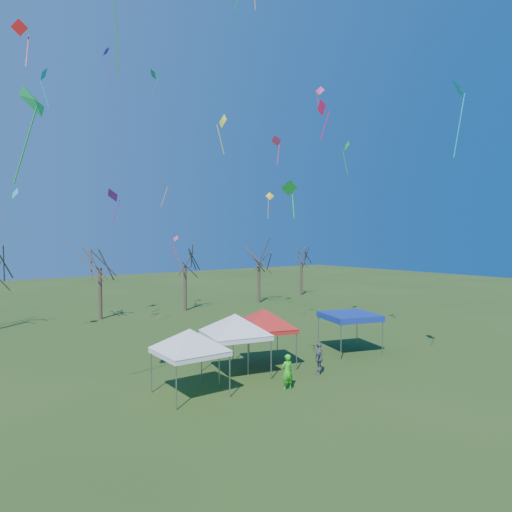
{
  "coord_description": "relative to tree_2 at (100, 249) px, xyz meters",
  "views": [
    {
      "loc": [
        -15.69,
        -16.82,
        7.45
      ],
      "look_at": [
        -0.82,
        3.0,
        6.39
      ],
      "focal_mm": 32.0,
      "sensor_mm": 36.0,
      "label": 1
    }
  ],
  "objects": [
    {
      "name": "ground",
      "position": [
        2.37,
        -24.38,
        -6.29
      ],
      "size": [
        140.0,
        140.0,
        0.0
      ],
      "primitive_type": "plane",
      "color": "#294A17",
      "rests_on": "ground"
    },
    {
      "name": "tree_2",
      "position": [
        0.0,
        0.0,
        0.0
      ],
      "size": [
        3.71,
        3.71,
        8.18
      ],
      "color": "#3D2D21",
      "rests_on": "ground"
    },
    {
      "name": "tree_3",
      "position": [
        8.4,
        -0.33,
        -0.21
      ],
      "size": [
        3.59,
        3.59,
        7.91
      ],
      "color": "#3D2D21",
      "rests_on": "ground"
    },
    {
      "name": "tree_4",
      "position": [
        17.72,
        -0.38,
        -0.23
      ],
      "size": [
        3.58,
        3.58,
        7.89
      ],
      "color": "#3D2D21",
      "rests_on": "ground"
    },
    {
      "name": "tree_5",
      "position": [
        26.09,
        1.69,
        -0.56
      ],
      "size": [
        3.39,
        3.39,
        7.46
      ],
      "color": "#3D2D21",
      "rests_on": "ground"
    },
    {
      "name": "tent_white_west",
      "position": [
        -3.11,
        -22.41,
        -3.37
      ],
      "size": [
        4.11,
        4.11,
        3.62
      ],
      "rotation": [
        0.0,
        0.0,
        -0.02
      ],
      "color": "gray",
      "rests_on": "ground"
    },
    {
      "name": "tent_white_mid",
      "position": [
        0.32,
        -21.16,
        -3.19
      ],
      "size": [
        4.25,
        4.25,
        3.84
      ],
      "rotation": [
        0.0,
        0.0,
        -0.22
      ],
      "color": "gray",
      "rests_on": "ground"
    },
    {
      "name": "tent_red",
      "position": [
        2.66,
        -20.63,
        -3.21
      ],
      "size": [
        4.12,
        4.12,
        3.81
      ],
      "rotation": [
        0.0,
        0.0,
        -0.31
      ],
      "color": "gray",
      "rests_on": "ground"
    },
    {
      "name": "tent_blue",
      "position": [
        9.04,
        -21.47,
        -4.0
      ],
      "size": [
        3.98,
        3.98,
        2.49
      ],
      "rotation": [
        0.0,
        0.0,
        -0.3
      ],
      "color": "gray",
      "rests_on": "ground"
    },
    {
      "name": "person_grey",
      "position": [
        4.04,
        -23.74,
        -5.41
      ],
      "size": [
        1.1,
        0.94,
        1.77
      ],
      "primitive_type": "imported",
      "rotation": [
        0.0,
        0.0,
        3.73
      ],
      "color": "slate",
      "rests_on": "ground"
    },
    {
      "name": "person_green",
      "position": [
        1.05,
        -24.57,
        -5.42
      ],
      "size": [
        0.68,
        0.49,
        1.74
      ],
      "primitive_type": "imported",
      "rotation": [
        0.0,
        0.0,
        3.02
      ],
      "color": "#34D822",
      "rests_on": "ground"
    },
    {
      "name": "kite_12",
      "position": [
        15.14,
        -5.55,
        5.13
      ],
      "size": [
        0.93,
        0.77,
        2.67
      ],
      "rotation": [
        0.0,
        0.0,
        5.75
      ],
      "color": "yellow",
      "rests_on": "ground"
    },
    {
      "name": "kite_17",
      "position": [
        14.28,
        -16.35,
        8.29
      ],
      "size": [
        0.68,
        0.95,
        2.69
      ],
      "rotation": [
        0.0,
        0.0,
        4.32
      ],
      "color": "green",
      "rests_on": "ground"
    },
    {
      "name": "kite_19",
      "position": [
        4.56,
        -3.7,
        5.74
      ],
      "size": [
        0.74,
        0.96,
        2.43
      ],
      "rotation": [
        0.0,
        0.0,
        1.2
      ],
      "color": "orange",
      "rests_on": "ground"
    },
    {
      "name": "kite_2",
      "position": [
        -5.5,
        -4.94,
        12.95
      ],
      "size": [
        0.96,
        1.26,
        2.8
      ],
      "rotation": [
        0.0,
        0.0,
        4.34
      ],
      "color": "#0DAFCE",
      "rests_on": "ground"
    },
    {
      "name": "kite_27",
      "position": [
        6.95,
        -20.96,
        9.06
      ],
      "size": [
        0.68,
        1.08,
        2.62
      ],
      "rotation": [
        0.0,
        0.0,
        1.33
      ],
      "color": "red",
      "rests_on": "ground"
    },
    {
      "name": "kite_13",
      "position": [
        -7.73,
        -6.05,
        4.1
      ],
      "size": [
        0.73,
        0.98,
        2.3
      ],
      "rotation": [
        0.0,
        0.0,
        4.98
      ],
      "color": "#0EBFD3",
      "rests_on": "ground"
    },
    {
      "name": "kite_5",
      "position": [
        7.72,
        -29.37,
        8.16
      ],
      "size": [
        1.37,
        1.22,
        3.81
      ],
      "rotation": [
        0.0,
        0.0,
        0.55
      ],
      "color": "#0BB3AE",
      "rests_on": "ground"
    },
    {
      "name": "kite_25",
      "position": [
        7.39,
        -20.3,
        10.34
      ],
      "size": [
        0.52,
        0.7,
        1.42
      ],
      "rotation": [
        0.0,
        0.0,
        5.12
      ],
      "color": "#EA3470",
      "rests_on": "ground"
    },
    {
      "name": "kite_18",
      "position": [
        7.46,
        -15.93,
        7.93
      ],
      "size": [
        0.79,
        0.98,
        2.17
      ],
      "rotation": [
        0.0,
        0.0,
        1.94
      ],
      "color": "#E03165",
      "rests_on": "ground"
    },
    {
      "name": "kite_11",
      "position": [
        -1.35,
        -7.46,
        4.26
      ],
      "size": [
        1.07,
        1.37,
        2.6
      ],
      "rotation": [
        0.0,
        0.0,
        1.86
      ],
      "color": "purple",
      "rests_on": "ground"
    },
    {
      "name": "kite_22",
      "position": [
        6.66,
        -1.68,
        0.87
      ],
      "size": [
        0.81,
        0.89,
        2.46
      ],
      "rotation": [
        0.0,
        0.0,
        5.01
      ],
      "color": "#F13574",
      "rests_on": "ground"
    },
    {
      "name": "kite_14",
      "position": [
        -9.64,
        -22.41,
        6.22
      ],
      "size": [
        1.66,
        1.63,
        3.81
      ],
      "rotation": [
        0.0,
        0.0,
        0.75
      ],
      "color": "green",
      "rests_on": "ground"
    },
    {
      "name": "kite_26",
      "position": [
        -1.1,
        -5.59,
        15.41
      ],
      "size": [
        0.97,
        1.04,
        2.6
      ],
      "rotation": [
        0.0,
        0.0,
        4.31
      ],
      "color": "#5718AA",
      "rests_on": "ground"
    },
    {
      "name": "kite_7",
      "position": [
        -7.94,
        -10.46,
        13.61
      ],
      "size": [
        1.08,
        0.93,
        2.92
      ],
      "rotation": [
        0.0,
        0.0,
        2.7
      ],
      "color": "red",
      "rests_on": "ground"
    },
    {
      "name": "kite_1",
      "position": [
        1.79,
        -23.83,
        3.58
      ],
      "size": [
        1.01,
        0.87,
        1.94
      ],
      "rotation": [
        0.0,
        0.0,
        2.65
      ],
      "color": "green",
      "rests_on": "ground"
    },
    {
      "name": "kite_3",
      "position": [
        5.56,
        0.43,
        16.81
      ],
      "size": [
        0.86,
        1.26,
        2.8
      ],
      "rotation": [
        0.0,
        0.0,
        1.4
      ],
      "color": "#179635",
      "rests_on": "ground"
    },
    {
      "name": "kite_24",
      "position": [
        3.64,
        -14.78,
        8.98
      ],
      "size": [
        0.6,
        1.02,
        2.68
      ],
      "rotation": [
        0.0,
        0.0,
        4.67
      ],
      "color": "#E6F419",
      "rests_on": "ground"
    }
  ]
}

